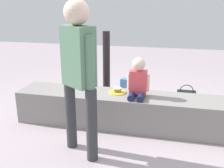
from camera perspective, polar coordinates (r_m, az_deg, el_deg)
The scene contains 13 objects.
ground_plane at distance 3.53m, azimuth 3.32°, elevation -8.80°, with size 12.00×12.00×0.00m, color #A8989F.
concrete_ledge at distance 3.44m, azimuth 3.38°, elevation -5.65°, with size 2.87×0.51×0.42m, color gray.
child_seated at distance 3.26m, azimuth 5.59°, elevation 0.93°, with size 0.28×0.32×0.48m.
adult_standing at distance 2.61m, azimuth -7.12°, elevation 3.78°, with size 0.41×0.34×1.58m.
cake_plate at distance 3.43m, azimuth 1.18°, elevation -1.54°, with size 0.22×0.22×0.07m.
gift_bag at distance 4.56m, azimuth 3.16°, elevation -0.57°, with size 0.21×0.12×0.33m.
railing_post at distance 4.14m, azimuth -1.19°, elevation 1.56°, with size 0.36×0.36×1.12m.
water_bottle_near_gift at distance 4.19m, azimuth 10.47°, elevation -3.31°, with size 0.07×0.07×0.20m.
water_bottle_far_side at distance 3.90m, azimuth 2.85°, elevation -4.56°, with size 0.07×0.07×0.21m.
party_cup_red at distance 4.26m, azimuth -6.90°, elevation -3.38°, with size 0.08×0.08×0.10m, color red.
cake_box_white at distance 4.89m, azimuth -6.50°, elevation -0.34°, with size 0.30×0.31×0.13m, color white.
handbag_black_leather at distance 4.36m, azimuth 15.54°, elevation -2.65°, with size 0.29×0.14×0.31m.
handbag_brown_canvas at distance 3.94m, azimuth 10.06°, elevation -4.40°, with size 0.34×0.13×0.33m.
Camera 1 is at (0.52, -3.12, 1.57)m, focal length 42.82 mm.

